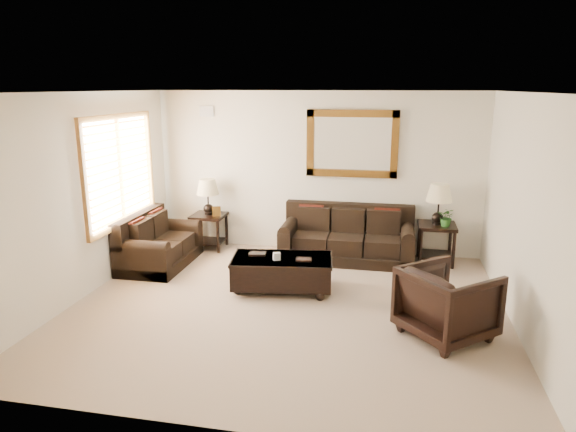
% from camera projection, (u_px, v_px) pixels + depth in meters
% --- Properties ---
extents(room, '(5.51, 5.01, 2.71)m').
position_uv_depth(room, '(286.00, 205.00, 6.29)').
color(room, gray).
rests_on(room, ground).
extents(window, '(0.07, 1.96, 1.66)m').
position_uv_depth(window, '(121.00, 171.00, 7.61)').
color(window, white).
rests_on(window, room).
extents(mirror, '(1.50, 0.06, 1.10)m').
position_uv_depth(mirror, '(352.00, 144.00, 8.40)').
color(mirror, '#4D330F').
rests_on(mirror, room).
extents(air_vent, '(0.25, 0.02, 0.18)m').
position_uv_depth(air_vent, '(207.00, 111.00, 8.76)').
color(air_vent, '#999999').
rests_on(air_vent, room).
extents(sofa, '(2.13, 0.92, 0.87)m').
position_uv_depth(sofa, '(347.00, 240.00, 8.40)').
color(sofa, black).
rests_on(sofa, room).
extents(loveseat, '(0.88, 1.48, 0.83)m').
position_uv_depth(loveseat, '(157.00, 246.00, 8.13)').
color(loveseat, black).
rests_on(loveseat, room).
extents(end_table_left, '(0.56, 0.56, 1.23)m').
position_uv_depth(end_table_left, '(208.00, 204.00, 8.84)').
color(end_table_left, black).
rests_on(end_table_left, room).
extents(end_table_right, '(0.59, 0.59, 1.29)m').
position_uv_depth(end_table_right, '(438.00, 212.00, 8.09)').
color(end_table_right, black).
rests_on(end_table_right, room).
extents(coffee_table, '(1.46, 0.91, 0.58)m').
position_uv_depth(coffee_table, '(282.00, 270.00, 7.12)').
color(coffee_table, black).
rests_on(coffee_table, room).
extents(armchair, '(1.18, 1.19, 0.89)m').
position_uv_depth(armchair, '(448.00, 300.00, 5.73)').
color(armchair, black).
rests_on(armchair, floor).
extents(potted_plant, '(0.36, 0.37, 0.23)m').
position_uv_depth(potted_plant, '(447.00, 219.00, 7.99)').
color(potted_plant, '#23521C').
rests_on(potted_plant, end_table_right).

